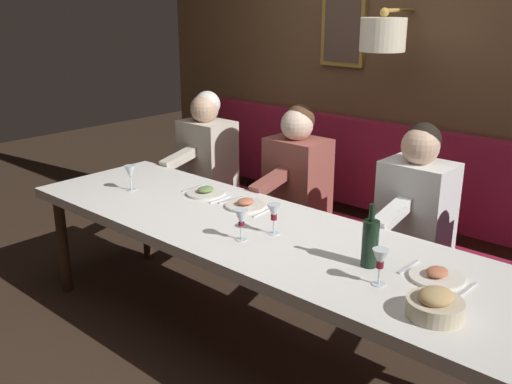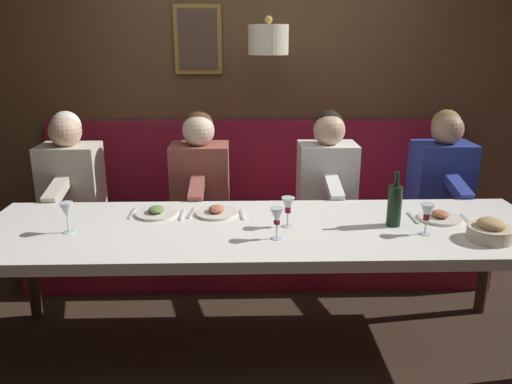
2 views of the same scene
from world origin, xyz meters
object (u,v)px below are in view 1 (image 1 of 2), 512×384
Objects in this scene: wine_glass_1 at (380,260)px; wine_glass_2 at (274,213)px; diner_far at (207,146)px; wine_bottle at (370,243)px; diner_near at (417,194)px; wine_glass_0 at (130,173)px; dining_table at (255,237)px; bread_bowl at (435,305)px; diner_middle at (297,167)px; wine_glass_3 at (241,219)px.

wine_glass_2 is at bearing 79.35° from wine_glass_1.
diner_far is 2.20m from wine_bottle.
diner_near is at bearing 18.87° from wine_glass_1.
diner_far reaches higher than wine_glass_0.
diner_near is at bearing -28.77° from dining_table.
diner_far is 4.82× the size of wine_glass_0.
dining_table is 18.65× the size of wine_glass_0.
dining_table is 1.15m from bread_bowl.
diner_far is (0.00, 0.90, 0.00)m from diner_middle.
diner_near is 1.79m from diner_far.
dining_table is 1.58m from diner_far.
diner_near reaches higher than bread_bowl.
diner_far reaches higher than bread_bowl.
diner_middle reaches higher than bread_bowl.
diner_far reaches higher than wine_glass_1.
bread_bowl is at bearing -125.62° from diner_middle.
wine_glass_2 is at bearing -22.32° from wine_glass_3.
wine_glass_2 reaches higher than dining_table.
wine_glass_0 is at bearing -162.97° from diner_far.
wine_glass_1 is (-1.01, -2.14, 0.04)m from diner_far.
diner_far is 0.98m from wine_glass_0.
diner_near is at bearing 13.78° from wine_bottle.
bread_bowl is at bearing -149.74° from diner_near.
bread_bowl is (-0.05, -1.07, -0.07)m from wine_glass_3.
wine_glass_1 is 1.00× the size of wine_glass_3.
diner_middle is 1.15m from wine_glass_3.
dining_table is 18.65× the size of wine_glass_1.
wine_glass_2 is (-0.88, -1.44, 0.04)m from diner_far.
diner_near is 4.82× the size of wine_glass_2.
diner_far is at bearing 66.20° from wine_bottle.
wine_bottle is at bearing 45.55° from wine_glass_1.
diner_near reaches higher than wine_glass_3.
bread_bowl is (-1.10, -1.54, -0.03)m from diner_middle.
dining_table is 1.01m from diner_near.
diner_middle is (0.00, 0.89, 0.00)m from diner_near.
diner_middle is 0.90m from diner_far.
diner_near and diner_far have the same top height.
wine_bottle is at bearing -113.80° from diner_far.
diner_near reaches higher than wine_glass_0.
wine_glass_1 is (-1.01, -1.24, 0.04)m from diner_middle.
wine_glass_2 is at bearing 89.46° from wine_bottle.
diner_middle reaches higher than dining_table.
diner_near is 1.00× the size of diner_far.
wine_glass_3 is at bearing -160.89° from dining_table.
bread_bowl reaches higher than dining_table.
diner_far is at bearing 56.02° from dining_table.
bread_bowl is (-0.09, -0.30, -0.07)m from wine_glass_1.
wine_glass_1 is at bearing -129.25° from diner_middle.
diner_near is 3.60× the size of bread_bowl.
wine_glass_1 is 1.00× the size of wine_glass_2.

